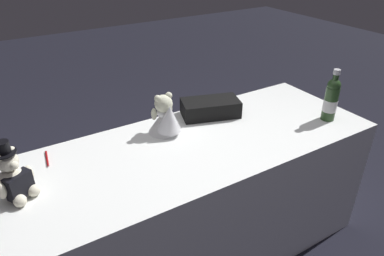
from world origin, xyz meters
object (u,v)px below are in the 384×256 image
Objects in this scene: signing_pen at (47,159)px; champagne_bottle at (331,99)px; gift_case_black at (210,108)px; teddy_bear_bride at (166,117)px; teddy_bear_groom at (14,178)px.

champagne_bottle is at bearing 164.42° from signing_pen.
champagne_bottle is 2.13× the size of signing_pen.
signing_pen is 0.38× the size of gift_case_black.
signing_pen is at bearing -5.78° from teddy_bear_bride.
champagne_bottle is 0.82× the size of gift_case_black.
champagne_bottle reaches higher than teddy_bear_bride.
signing_pen is at bearing -125.53° from teddy_bear_groom.
champagne_bottle is (-0.90, 0.36, 0.04)m from teddy_bear_bride.
teddy_bear_bride is 1.57× the size of signing_pen.
teddy_bear_groom is 1.70m from champagne_bottle.
teddy_bear_groom is at bearing 11.43° from teddy_bear_bride.
teddy_bear_bride is at bearing 7.76° from gift_case_black.
signing_pen is at bearing -15.58° from champagne_bottle.
teddy_bear_groom is 1.18× the size of teddy_bear_bride.
gift_case_black is at bearing -35.47° from champagne_bottle.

